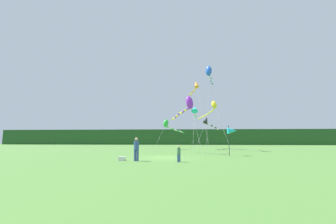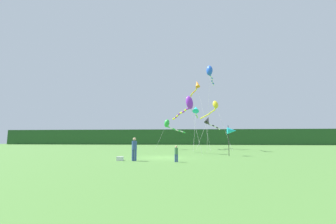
{
  "view_description": "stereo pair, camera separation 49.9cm",
  "coord_description": "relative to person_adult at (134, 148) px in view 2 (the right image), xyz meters",
  "views": [
    {
      "loc": [
        2.03,
        -20.41,
        1.73
      ],
      "look_at": [
        0.0,
        6.0,
        4.97
      ],
      "focal_mm": 23.38,
      "sensor_mm": 36.0,
      "label": 1
    },
    {
      "loc": [
        2.53,
        -20.37,
        1.73
      ],
      "look_at": [
        0.0,
        6.0,
        4.97
      ],
      "focal_mm": 23.38,
      "sensor_mm": 36.0,
      "label": 2
    }
  ],
  "objects": [
    {
      "name": "person_child",
      "position": [
        3.34,
        -0.48,
        -0.34
      ],
      "size": [
        0.27,
        0.27,
        1.21
      ],
      "color": "#334C8C",
      "rests_on": "ground"
    },
    {
      "name": "kite_black",
      "position": [
        7.68,
        20.41,
        3.7
      ],
      "size": [
        4.69,
        7.54,
        5.66
      ],
      "color": "#B2B2B2",
      "rests_on": "ground"
    },
    {
      "name": "cooler_box",
      "position": [
        -1.19,
        0.18,
        -0.86
      ],
      "size": [
        0.49,
        0.36,
        0.32
      ],
      "primitive_type": "cube",
      "color": "silver",
      "rests_on": "ground"
    },
    {
      "name": "kite_purple",
      "position": [
        4.24,
        8.91,
        4.82
      ],
      "size": [
        3.58,
        5.24,
        6.89
      ],
      "color": "#B2B2B2",
      "rests_on": "ground"
    },
    {
      "name": "kite_orange",
      "position": [
        5.65,
        19.59,
        9.63
      ],
      "size": [
        3.06,
        9.3,
        11.6
      ],
      "color": "#B2B2B2",
      "rests_on": "ground"
    },
    {
      "name": "ground_plane",
      "position": [
        1.78,
        3.29,
        -1.02
      ],
      "size": [
        120.0,
        120.0,
        0.0
      ],
      "primitive_type": "plane",
      "color": "#477533"
    },
    {
      "name": "kite_blue",
      "position": [
        7.48,
        14.93,
        10.62
      ],
      "size": [
        1.88,
        6.44,
        12.61
      ],
      "color": "#B2B2B2",
      "rests_on": "ground"
    },
    {
      "name": "kite_yellow",
      "position": [
        8.68,
        21.11,
        6.24
      ],
      "size": [
        4.12,
        9.87,
        8.34
      ],
      "color": "#B2B2B2",
      "rests_on": "ground"
    },
    {
      "name": "distant_treeline",
      "position": [
        1.78,
        48.29,
        1.21
      ],
      "size": [
        108.0,
        3.67,
        4.45
      ],
      "primitive_type": "cube",
      "color": "#234C23",
      "rests_on": "ground"
    },
    {
      "name": "banner_flag_pole",
      "position": [
        8.69,
        6.06,
        1.51
      ],
      "size": [
        0.9,
        0.7,
        3.11
      ],
      "color": "black",
      "rests_on": "ground"
    },
    {
      "name": "kite_cyan",
      "position": [
        5.48,
        18.84,
        5.47
      ],
      "size": [
        1.27,
        7.77,
        7.29
      ],
      "color": "#B2B2B2",
      "rests_on": "ground"
    },
    {
      "name": "kite_green",
      "position": [
        1.02,
        18.19,
        3.0
      ],
      "size": [
        4.64,
        4.71,
        4.96
      ],
      "color": "#B2B2B2",
      "rests_on": "ground"
    },
    {
      "name": "person_adult",
      "position": [
        0.0,
        0.0,
        0.0
      ],
      "size": [
        0.4,
        0.4,
        1.82
      ],
      "color": "#334C8C",
      "rests_on": "ground"
    }
  ]
}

